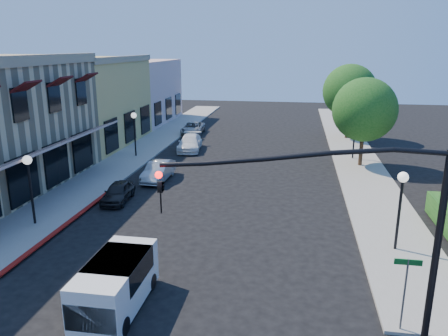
% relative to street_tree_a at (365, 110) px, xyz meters
% --- Properties ---
extents(sidewalk_left, '(3.50, 50.00, 0.12)m').
position_rel_street_tree_a_xyz_m(sidewalk_left, '(-17.55, 5.00, -4.13)').
color(sidewalk_left, gray).
rests_on(sidewalk_left, ground).
extents(sidewalk_right, '(3.50, 50.00, 0.12)m').
position_rel_street_tree_a_xyz_m(sidewalk_right, '(-0.05, 5.00, -4.13)').
color(sidewalk_right, gray).
rests_on(sidewalk_right, ground).
extents(curb_red_strip, '(0.25, 10.00, 0.06)m').
position_rel_street_tree_a_xyz_m(curb_red_strip, '(-15.70, -14.00, -4.19)').
color(curb_red_strip, maroon).
rests_on(curb_red_strip, ground).
extents(yellow_stucco_building, '(10.00, 12.00, 7.60)m').
position_rel_street_tree_a_xyz_m(yellow_stucco_building, '(-24.30, 4.00, -0.39)').
color(yellow_stucco_building, tan).
rests_on(yellow_stucco_building, ground).
extents(pink_stucco_building, '(10.00, 12.00, 7.00)m').
position_rel_street_tree_a_xyz_m(pink_stucco_building, '(-24.30, 16.00, -0.69)').
color(pink_stucco_building, beige).
rests_on(pink_stucco_building, ground).
extents(street_tree_a, '(4.56, 4.56, 6.48)m').
position_rel_street_tree_a_xyz_m(street_tree_a, '(0.00, 0.00, 0.00)').
color(street_tree_a, '#382716').
rests_on(street_tree_a, ground).
extents(street_tree_b, '(4.94, 4.94, 7.02)m').
position_rel_street_tree_a_xyz_m(street_tree_b, '(0.00, 10.00, 0.35)').
color(street_tree_b, '#382716').
rests_on(street_tree_b, ground).
extents(signal_mast_arm, '(8.01, 0.39, 6.00)m').
position_rel_street_tree_a_xyz_m(signal_mast_arm, '(-2.94, -20.50, -0.11)').
color(signal_mast_arm, black).
rests_on(signal_mast_arm, ground).
extents(street_name_sign, '(0.80, 0.06, 2.50)m').
position_rel_street_tree_a_xyz_m(street_name_sign, '(-1.30, -19.80, -2.50)').
color(street_name_sign, '#595B5E').
rests_on(street_name_sign, ground).
extents(lamppost_left_near, '(0.44, 0.44, 3.57)m').
position_rel_street_tree_a_xyz_m(lamppost_left_near, '(-17.30, -14.00, -1.46)').
color(lamppost_left_near, black).
rests_on(lamppost_left_near, ground).
extents(lamppost_left_far, '(0.44, 0.44, 3.57)m').
position_rel_street_tree_a_xyz_m(lamppost_left_far, '(-17.30, 0.00, -1.46)').
color(lamppost_left_far, black).
rests_on(lamppost_left_far, ground).
extents(lamppost_right_near, '(0.44, 0.44, 3.57)m').
position_rel_street_tree_a_xyz_m(lamppost_right_near, '(-0.30, -14.00, -1.46)').
color(lamppost_right_near, black).
rests_on(lamppost_right_near, ground).
extents(lamppost_right_far, '(0.44, 0.44, 3.57)m').
position_rel_street_tree_a_xyz_m(lamppost_right_far, '(-0.30, 2.00, -1.46)').
color(lamppost_right_far, black).
rests_on(lamppost_right_far, ground).
extents(white_van, '(1.73, 3.90, 1.73)m').
position_rel_street_tree_a_xyz_m(white_van, '(-10.47, -20.04, -3.20)').
color(white_van, silver).
rests_on(white_van, ground).
extents(parked_car_a, '(1.52, 3.30, 1.09)m').
position_rel_street_tree_a_xyz_m(parked_car_a, '(-14.60, -10.00, -3.65)').
color(parked_car_a, black).
rests_on(parked_car_a, ground).
extents(parked_car_b, '(1.36, 3.82, 1.26)m').
position_rel_street_tree_a_xyz_m(parked_car_b, '(-13.60, -5.69, -3.57)').
color(parked_car_b, '#ABAFB1').
rests_on(parked_car_b, ground).
extents(parked_car_c, '(2.31, 4.62, 1.29)m').
position_rel_street_tree_a_xyz_m(parked_car_c, '(-13.60, 3.00, -3.55)').
color(parked_car_c, white).
rests_on(parked_car_c, ground).
extents(parked_car_d, '(2.21, 4.39, 1.19)m').
position_rel_street_tree_a_xyz_m(parked_car_d, '(-15.00, 10.00, -3.60)').
color(parked_car_d, gray).
rests_on(parked_car_d, ground).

